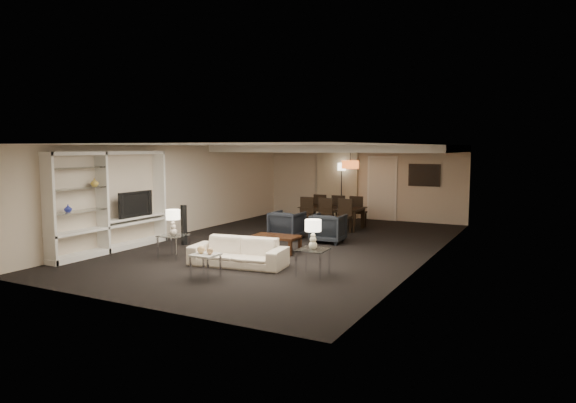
% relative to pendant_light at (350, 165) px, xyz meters
% --- Properties ---
extents(floor, '(11.00, 11.00, 0.00)m').
position_rel_pendant_light_xyz_m(floor, '(-0.30, -3.50, -1.92)').
color(floor, black).
rests_on(floor, ground).
extents(ceiling, '(7.00, 11.00, 0.02)m').
position_rel_pendant_light_xyz_m(ceiling, '(-0.30, -3.50, 0.58)').
color(ceiling, silver).
rests_on(ceiling, ground).
extents(wall_back, '(7.00, 0.02, 2.50)m').
position_rel_pendant_light_xyz_m(wall_back, '(-0.30, 2.00, -0.67)').
color(wall_back, beige).
rests_on(wall_back, ground).
extents(wall_front, '(7.00, 0.02, 2.50)m').
position_rel_pendant_light_xyz_m(wall_front, '(-0.30, -9.00, -0.67)').
color(wall_front, beige).
rests_on(wall_front, ground).
extents(wall_left, '(0.02, 11.00, 2.50)m').
position_rel_pendant_light_xyz_m(wall_left, '(-3.80, -3.50, -0.67)').
color(wall_left, beige).
rests_on(wall_left, ground).
extents(wall_right, '(0.02, 11.00, 2.50)m').
position_rel_pendant_light_xyz_m(wall_right, '(3.20, -3.50, -0.67)').
color(wall_right, beige).
rests_on(wall_right, ground).
extents(ceiling_soffit, '(7.00, 4.00, 0.20)m').
position_rel_pendant_light_xyz_m(ceiling_soffit, '(-0.30, 0.00, 0.48)').
color(ceiling_soffit, silver).
rests_on(ceiling_soffit, ceiling).
extents(curtains, '(1.50, 0.12, 2.40)m').
position_rel_pendant_light_xyz_m(curtains, '(-1.20, 1.92, -0.72)').
color(curtains, beige).
rests_on(curtains, wall_back).
extents(door, '(0.90, 0.05, 2.10)m').
position_rel_pendant_light_xyz_m(door, '(0.40, 1.97, -0.87)').
color(door, silver).
rests_on(door, wall_back).
extents(painting, '(0.95, 0.04, 0.65)m').
position_rel_pendant_light_xyz_m(painting, '(1.80, 1.96, -0.37)').
color(painting, '#142D38').
rests_on(painting, wall_back).
extents(media_unit, '(0.38, 3.40, 2.35)m').
position_rel_pendant_light_xyz_m(media_unit, '(-3.61, -6.10, -0.74)').
color(media_unit, white).
rests_on(media_unit, wall_left).
extents(pendant_light, '(0.52, 0.52, 0.24)m').
position_rel_pendant_light_xyz_m(pendant_light, '(0.00, 0.00, 0.00)').
color(pendant_light, '#D8591E').
rests_on(pendant_light, ceiling_soffit).
extents(sofa, '(2.08, 1.04, 0.58)m').
position_rel_pendant_light_xyz_m(sofa, '(-0.15, -5.99, -1.63)').
color(sofa, beige).
rests_on(sofa, floor).
extents(coffee_table, '(1.12, 0.69, 0.39)m').
position_rel_pendant_light_xyz_m(coffee_table, '(-0.15, -4.39, -1.72)').
color(coffee_table, black).
rests_on(coffee_table, floor).
extents(armchair_left, '(0.80, 0.82, 0.74)m').
position_rel_pendant_light_xyz_m(armchair_left, '(-0.75, -2.69, -1.55)').
color(armchair_left, black).
rests_on(armchair_left, floor).
extents(armchair_right, '(0.86, 0.88, 0.74)m').
position_rel_pendant_light_xyz_m(armchair_right, '(0.45, -2.69, -1.55)').
color(armchair_right, black).
rests_on(armchair_right, floor).
extents(side_table_left, '(0.58, 0.58, 0.51)m').
position_rel_pendant_light_xyz_m(side_table_left, '(-1.85, -5.99, -1.66)').
color(side_table_left, white).
rests_on(side_table_left, floor).
extents(side_table_right, '(0.57, 0.57, 0.51)m').
position_rel_pendant_light_xyz_m(side_table_right, '(1.55, -5.99, -1.66)').
color(side_table_right, white).
rests_on(side_table_right, floor).
extents(table_lamp_left, '(0.31, 0.31, 0.57)m').
position_rel_pendant_light_xyz_m(table_lamp_left, '(-1.85, -5.99, -1.13)').
color(table_lamp_left, beige).
rests_on(table_lamp_left, side_table_left).
extents(table_lamp_right, '(0.34, 0.34, 0.57)m').
position_rel_pendant_light_xyz_m(table_lamp_right, '(1.55, -5.99, -1.13)').
color(table_lamp_right, white).
rests_on(table_lamp_right, side_table_right).
extents(marble_table, '(0.46, 0.46, 0.46)m').
position_rel_pendant_light_xyz_m(marble_table, '(-0.15, -7.09, -1.69)').
color(marble_table, white).
rests_on(marble_table, floor).
extents(gold_gourd_a, '(0.15, 0.15, 0.15)m').
position_rel_pendant_light_xyz_m(gold_gourd_a, '(-0.25, -7.09, -1.39)').
color(gold_gourd_a, '#E8BC7B').
rests_on(gold_gourd_a, marble_table).
extents(gold_gourd_b, '(0.13, 0.13, 0.13)m').
position_rel_pendant_light_xyz_m(gold_gourd_b, '(-0.05, -7.09, -1.40)').
color(gold_gourd_b, tan).
rests_on(gold_gourd_b, marble_table).
extents(television, '(1.08, 0.14, 0.62)m').
position_rel_pendant_light_xyz_m(television, '(-3.58, -5.45, -0.86)').
color(television, black).
rests_on(television, media_unit).
extents(vase_blue, '(0.16, 0.16, 0.17)m').
position_rel_pendant_light_xyz_m(vase_blue, '(-3.61, -7.29, -0.78)').
color(vase_blue, '#252FA2').
rests_on(vase_blue, media_unit).
extents(vase_amber, '(0.18, 0.18, 0.19)m').
position_rel_pendant_light_xyz_m(vase_amber, '(-3.61, -6.56, -0.27)').
color(vase_amber, gold).
rests_on(vase_amber, media_unit).
extents(floor_speaker, '(0.14, 0.14, 1.01)m').
position_rel_pendant_light_xyz_m(floor_speaker, '(-2.63, -4.67, -1.42)').
color(floor_speaker, black).
rests_on(floor_speaker, floor).
extents(dining_table, '(1.87, 1.06, 0.65)m').
position_rel_pendant_light_xyz_m(dining_table, '(-0.35, -0.55, -1.59)').
color(dining_table, black).
rests_on(dining_table, floor).
extents(chair_nl, '(0.48, 0.48, 0.97)m').
position_rel_pendant_light_xyz_m(chair_nl, '(-0.95, -1.20, -1.44)').
color(chair_nl, black).
rests_on(chair_nl, floor).
extents(chair_nm, '(0.48, 0.48, 0.97)m').
position_rel_pendant_light_xyz_m(chair_nm, '(-0.35, -1.20, -1.44)').
color(chair_nm, black).
rests_on(chair_nm, floor).
extents(chair_nr, '(0.46, 0.46, 0.97)m').
position_rel_pendant_light_xyz_m(chair_nr, '(0.25, -1.20, -1.44)').
color(chair_nr, black).
rests_on(chair_nr, floor).
extents(chair_fl, '(0.47, 0.47, 0.97)m').
position_rel_pendant_light_xyz_m(chair_fl, '(-0.95, 0.10, -1.44)').
color(chair_fl, black).
rests_on(chair_fl, floor).
extents(chair_fm, '(0.48, 0.48, 0.97)m').
position_rel_pendant_light_xyz_m(chair_fm, '(-0.35, 0.10, -1.44)').
color(chair_fm, black).
rests_on(chair_fm, floor).
extents(chair_fr, '(0.46, 0.46, 0.97)m').
position_rel_pendant_light_xyz_m(chair_fr, '(0.25, 0.10, -1.44)').
color(chair_fr, black).
rests_on(chair_fr, floor).
extents(floor_lamp, '(0.34, 0.34, 1.91)m').
position_rel_pendant_light_xyz_m(floor_lamp, '(-0.95, 1.69, -0.97)').
color(floor_lamp, black).
rests_on(floor_lamp, floor).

